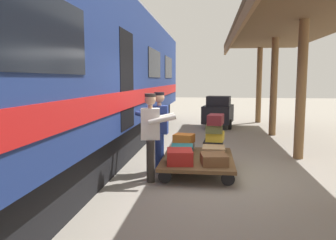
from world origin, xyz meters
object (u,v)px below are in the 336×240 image
at_px(suitcase_orange_carryall, 184,138).
at_px(train_car, 58,75).
at_px(luggage_cart, 198,159).
at_px(suitcase_gray_aluminum, 184,147).
at_px(suitcase_teal_softside, 182,151).
at_px(suitcase_brown_leather, 214,159).
at_px(suitcase_maroon_trunk, 216,119).
at_px(suitcase_black_hardshell, 213,146).
at_px(porter_in_overalls, 158,129).
at_px(porter_by_door, 151,134).
at_px(suitcase_olive_duffel, 214,128).
at_px(suitcase_tan_vintage, 214,152).
at_px(suitcase_red_plastic, 180,157).
at_px(baggage_tug, 218,112).
at_px(suitcase_yellow_case, 215,136).

bearing_deg(suitcase_orange_carryall, train_car, 16.69).
xyz_separation_m(luggage_cart, suitcase_gray_aluminum, (0.33, -0.58, 0.14)).
relative_size(luggage_cart, suitcase_teal_softside, 4.47).
height_order(suitcase_brown_leather, suitcase_maroon_trunk, suitcase_maroon_trunk).
height_order(luggage_cart, suitcase_black_hardshell, suitcase_black_hardshell).
bearing_deg(suitcase_gray_aluminum, porter_in_overalls, 50.25).
relative_size(train_car, porter_by_door, 11.73).
xyz_separation_m(suitcase_gray_aluminum, suitcase_olive_duffel, (-0.68, 0.04, 0.45)).
xyz_separation_m(luggage_cart, suitcase_teal_softside, (0.33, 0.00, 0.17)).
distance_m(suitcase_olive_duffel, porter_in_overalls, 1.31).
height_order(suitcase_gray_aluminum, suitcase_tan_vintage, suitcase_tan_vintage).
relative_size(suitcase_black_hardshell, suitcase_red_plastic, 1.08).
xyz_separation_m(suitcase_red_plastic, baggage_tug, (-0.93, -7.47, 0.16)).
bearing_deg(suitcase_yellow_case, suitcase_olive_duffel, 56.86).
height_order(suitcase_yellow_case, suitcase_maroon_trunk, suitcase_maroon_trunk).
bearing_deg(suitcase_black_hardshell, luggage_cart, 60.24).
relative_size(suitcase_red_plastic, suitcase_olive_duffel, 1.10).
distance_m(suitcase_gray_aluminum, suitcase_black_hardshell, 0.67).
relative_size(suitcase_tan_vintage, suitcase_yellow_case, 1.07).
relative_size(suitcase_yellow_case, suitcase_orange_carryall, 1.18).
height_order(luggage_cart, suitcase_tan_vintage, suitcase_tan_vintage).
relative_size(luggage_cart, suitcase_red_plastic, 3.69).
bearing_deg(suitcase_olive_duffel, luggage_cart, 57.37).
relative_size(luggage_cart, suitcase_maroon_trunk, 3.95).
bearing_deg(suitcase_maroon_trunk, suitcase_yellow_case, -87.56).
xyz_separation_m(suitcase_black_hardshell, porter_in_overalls, (1.17, 0.61, 0.47)).
bearing_deg(suitcase_teal_softside, suitcase_maroon_trunk, -144.05).
xyz_separation_m(suitcase_olive_duffel, porter_by_door, (1.22, 1.25, 0.05)).
height_order(luggage_cart, suitcase_brown_leather, suitcase_brown_leather).
bearing_deg(luggage_cart, baggage_tug, -94.94).
bearing_deg(train_car, suitcase_teal_softside, -175.32).
relative_size(suitcase_teal_softside, suitcase_orange_carryall, 1.10).
xyz_separation_m(train_car, suitcase_red_plastic, (-2.62, 0.37, -1.60)).
height_order(suitcase_yellow_case, suitcase_orange_carryall, suitcase_yellow_case).
height_order(suitcase_red_plastic, suitcase_teal_softside, suitcase_red_plastic).
relative_size(suitcase_tan_vintage, porter_in_overalls, 0.32).
height_order(suitcase_tan_vintage, suitcase_olive_duffel, suitcase_olive_duffel).
bearing_deg(baggage_tug, suitcase_orange_carryall, 81.59).
height_order(suitcase_brown_leather, suitcase_tan_vintage, suitcase_tan_vintage).
bearing_deg(suitcase_black_hardshell, train_car, 13.63).
distance_m(suitcase_brown_leather, suitcase_maroon_trunk, 1.28).
xyz_separation_m(suitcase_red_plastic, porter_in_overalls, (0.50, -0.56, 0.46)).
xyz_separation_m(suitcase_orange_carryall, porter_in_overalls, (0.50, 0.59, 0.30)).
relative_size(suitcase_gray_aluminum, porter_by_door, 0.34).
xyz_separation_m(suitcase_black_hardshell, suitcase_olive_duffel, (-0.01, 0.04, 0.42)).
bearing_deg(baggage_tug, suitcase_black_hardshell, 87.62).
relative_size(porter_in_overalls, baggage_tug, 0.91).
bearing_deg(suitcase_maroon_trunk, suitcase_red_plastic, 57.16).
bearing_deg(suitcase_teal_softside, suitcase_orange_carryall, -89.50).
relative_size(suitcase_olive_duffel, baggage_tug, 0.28).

